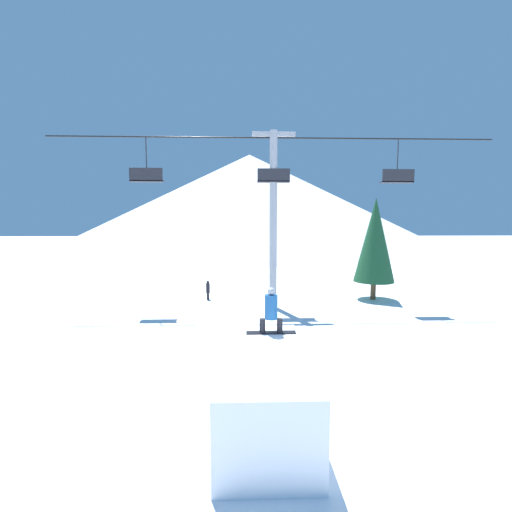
# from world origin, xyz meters

# --- Properties ---
(ground_plane) EXTENTS (220.00, 220.00, 0.00)m
(ground_plane) POSITION_xyz_m (0.00, 0.00, 0.00)
(ground_plane) COLOR white
(mountain_ridge) EXTENTS (76.87, 76.87, 19.30)m
(mountain_ridge) POSITION_xyz_m (0.00, 68.32, 9.65)
(mountain_ridge) COLOR silver
(mountain_ridge) RESTS_ON ground_plane
(snow_ramp) EXTENTS (2.11, 4.42, 1.83)m
(snow_ramp) POSITION_xyz_m (-0.71, 0.66, 0.92)
(snow_ramp) COLOR white
(snow_ramp) RESTS_ON ground_plane
(snowboarder) EXTENTS (1.39, 0.36, 1.30)m
(snowboarder) POSITION_xyz_m (-0.42, 2.12, 2.47)
(snowboarder) COLOR black
(snowboarder) RESTS_ON snow_ramp
(chairlift) EXTENTS (24.75, 0.44, 9.96)m
(chairlift) POSITION_xyz_m (0.48, 12.20, 5.98)
(chairlift) COLOR #9E9EA3
(chairlift) RESTS_ON ground_plane
(pine_tree_near) EXTENTS (2.51, 2.51, 6.44)m
(pine_tree_near) POSITION_xyz_m (7.05, 14.02, 3.79)
(pine_tree_near) COLOR #4C3823
(pine_tree_near) RESTS_ON ground_plane
(distant_skier) EXTENTS (0.24, 0.24, 1.23)m
(distant_skier) POSITION_xyz_m (-3.48, 14.27, 0.67)
(distant_skier) COLOR black
(distant_skier) RESTS_ON ground_plane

